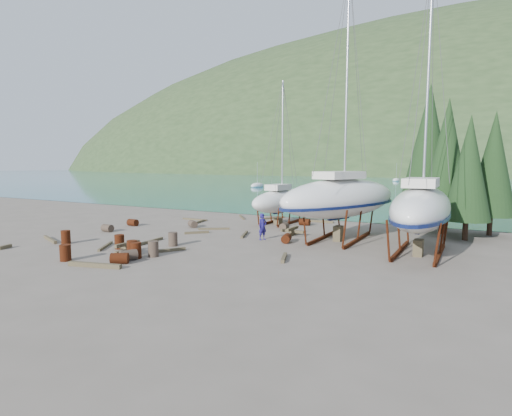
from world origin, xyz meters
The scene contains 48 objects.
ground centered at (0.00, 0.00, 0.00)m, with size 600.00×600.00×0.00m, color #62584D.
bay_water centered at (0.00, 315.00, 0.01)m, with size 700.00×700.00×0.00m, color #196F7D.
far_hill centered at (0.00, 320.00, 0.00)m, with size 800.00×360.00×110.00m, color #26381C.
far_house_left centered at (-60.00, 190.00, 2.92)m, with size 6.60×5.60×5.60m.
far_house_center centered at (-20.00, 190.00, 2.92)m, with size 6.60×5.60×5.60m.
cypress_near_right centered at (12.50, 12.00, 5.79)m, with size 3.60×3.60×10.00m.
cypress_mid_right centered at (14.00, 10.00, 4.92)m, with size 3.06×3.06×8.50m.
cypress_back_left centered at (11.00, 14.00, 6.66)m, with size 4.14×4.14×11.50m.
cypress_far_right centered at (15.50, 13.00, 5.21)m, with size 3.24×3.24×9.00m.
moored_boat_left centered at (-30.00, 60.00, 0.39)m, with size 2.00×5.00×6.05m.
moored_boat_mid centered at (10.00, 80.00, 0.39)m, with size 2.00×5.00×6.05m.
moored_boat_far centered at (-8.00, 110.00, 0.39)m, with size 2.00×5.00×6.05m.
large_sailboat_near centered at (6.49, 6.05, 2.91)m, with size 7.04×11.94×18.09m.
large_sailboat_far centered at (11.84, 3.86, 2.71)m, with size 3.23×10.55×16.61m.
small_sailboat_shore centered at (-0.45, 10.80, 2.03)m, with size 3.36×7.95×12.33m.
worker centered at (1.81, 3.36, 0.91)m, with size 0.67×0.44×1.83m, color navy.
drum_0 centered at (-8.78, -4.15, 0.44)m, with size 0.58×0.58×0.88m, color #52210E.
drum_1 centered at (-1.68, -5.45, 0.29)m, with size 0.58×0.58×0.88m, color #2D2823.
drum_2 centered at (-10.76, 3.53, 0.29)m, with size 0.58×0.58×0.88m, color #52210E.
drum_3 centered at (-4.58, -7.16, 0.44)m, with size 0.58×0.58×0.88m, color #52210E.
drum_4 centered at (1.84, 10.90, 0.29)m, with size 0.58×0.58×0.88m, color #52210E.
drum_5 centered at (-1.16, -4.11, 0.44)m, with size 0.58×0.58×0.88m, color #2D2823.
drum_6 centered at (3.68, 3.21, 0.29)m, with size 0.58×0.58×0.88m, color #52210E.
drum_7 centered at (-1.71, -4.87, 0.44)m, with size 0.58×0.58×0.88m, color #52210E.
drum_9 centered at (-5.82, 5.36, 0.29)m, with size 0.58×0.58×0.88m, color #2D2823.
drum_10 centered at (-2.37, -4.53, 0.44)m, with size 0.58×0.58×0.88m, color #52210E.
drum_11 centered at (1.35, 7.85, 0.29)m, with size 0.58×0.58×0.88m, color #2D2823.
drum_12 centered at (-1.51, -6.22, 0.29)m, with size 0.58×0.58×0.88m, color #52210E.
drum_13 centered at (-4.47, -3.56, 0.44)m, with size 0.58×0.58×0.88m, color #52210E.
drum_15 centered at (-10.22, 0.43, 0.29)m, with size 0.58×0.58×0.88m, color #2D2823.
drum_17 centered at (-2.18, -1.28, 0.44)m, with size 0.58×0.58×0.88m, color #2D2823.
timber_0 centered at (-5.40, 12.48, 0.07)m, with size 0.14×2.89×0.14m, color brown.
timber_1 centered at (5.56, -1.14, 0.10)m, with size 0.19×1.88×0.19m, color brown.
timber_3 centered at (-5.58, -3.69, 0.07)m, with size 0.15×2.65×0.15m, color brown.
timber_4 centered at (-3.69, 3.14, 0.09)m, with size 0.17×1.84×0.17m, color brown.
timber_6 centered at (2.54, 13.22, 0.10)m, with size 0.19×2.13×0.19m, color brown.
timber_7 centered at (-1.20, -2.55, 0.09)m, with size 0.17×1.72×0.17m, color brown.
timber_9 centered at (-2.41, 13.47, 0.08)m, with size 0.15×2.50×0.15m, color brown.
timber_10 centered at (-0.14, 4.18, 0.08)m, with size 0.16×2.49×0.16m, color brown.
timber_11 centered at (-3.62, 5.27, 0.08)m, with size 0.15×2.49×0.15m, color brown.
timber_12 centered at (-4.23, -1.13, 0.08)m, with size 0.17×2.50×0.17m, color brown.
timber_13 centered at (-10.68, -6.99, 0.11)m, with size 0.22×0.88×0.22m, color brown.
timber_14 centered at (-10.68, -4.01, 0.09)m, with size 0.18×2.97×0.18m, color brown.
timber_15 centered at (-8.38, 8.93, 0.07)m, with size 0.15×2.76×0.15m, color brown.
timber_16 centered at (-2.07, -7.33, 0.11)m, with size 0.23×2.97×0.23m, color brown.
timber_17 centered at (-6.95, 7.58, 0.08)m, with size 0.16×2.33×0.16m, color brown.
timber_pile_fore centered at (-3.29, -4.02, 0.30)m, with size 1.80×1.80×0.60m.
timber_pile_aft centered at (2.89, 5.96, 0.30)m, with size 1.80×1.80×0.60m.
Camera 1 is at (14.64, -20.53, 5.14)m, focal length 28.00 mm.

